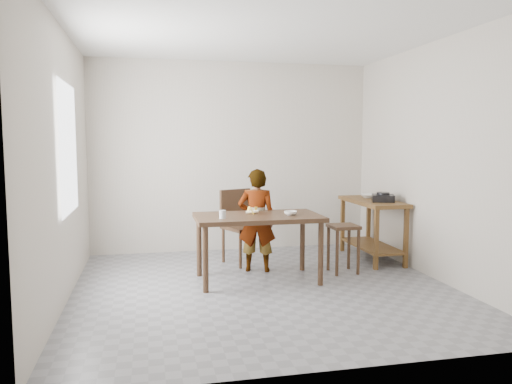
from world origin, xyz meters
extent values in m
cube|color=slate|center=(0.00, 0.00, -0.02)|extent=(4.00, 4.00, 0.04)
cube|color=white|center=(0.00, 0.00, 2.72)|extent=(4.00, 4.00, 0.04)
cube|color=beige|center=(0.00, 2.02, 1.35)|extent=(4.00, 0.04, 2.70)
cube|color=beige|center=(0.00, -2.02, 1.35)|extent=(4.00, 0.04, 2.70)
cube|color=beige|center=(-2.02, 0.00, 1.35)|extent=(0.04, 4.00, 2.70)
cube|color=beige|center=(2.02, 0.00, 1.35)|extent=(0.04, 4.00, 2.70)
cube|color=white|center=(-1.97, 0.20, 1.50)|extent=(0.02, 1.10, 1.30)
imported|color=silver|center=(0.08, 0.71, 0.62)|extent=(0.52, 0.41, 1.25)
cylinder|color=silver|center=(-0.43, 0.13, 0.80)|extent=(0.09, 0.09, 0.09)
imported|color=silver|center=(0.36, 0.22, 0.77)|extent=(0.18, 0.18, 0.05)
imported|color=silver|center=(1.75, 1.21, 0.83)|extent=(0.27, 0.27, 0.05)
cube|color=black|center=(1.76, 0.78, 0.85)|extent=(0.36, 0.36, 0.09)
camera|label=1|loc=(-1.20, -5.10, 1.57)|focal=35.00mm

